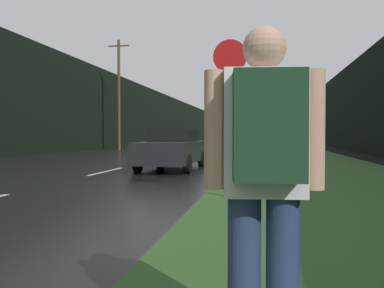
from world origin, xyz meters
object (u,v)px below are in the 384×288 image
Objects in this scene: car_passing_far at (229,140)px; hitchhiker_with_backpack at (265,175)px; car_passing_near at (173,149)px; delivery_truck at (226,131)px; stop_sign at (230,102)px.

hitchhiker_with_backpack is at bearing 94.98° from car_passing_far.
car_passing_far is (-0.00, 25.33, -0.02)m from car_passing_near.
delivery_truck reaches higher than car_passing_near.
car_passing_near is 25.33m from car_passing_far.
delivery_truck is (-4.11, 66.40, 1.21)m from car_passing_near.
stop_sign is 1.71× the size of hitchhiker_with_backpack.
car_passing_near is 0.57× the size of delivery_truck.
stop_sign reaches higher than car_passing_far.
hitchhiker_with_backpack reaches higher than car_passing_far.
delivery_truck reaches higher than hitchhiker_with_backpack.
stop_sign is 73.17m from delivery_truck.
stop_sign reaches higher than hitchhiker_with_backpack.
delivery_truck reaches higher than car_passing_far.
delivery_truck is at bearing -84.28° from car_passing_far.
delivery_truck is (-6.73, 72.86, 0.04)m from stop_sign.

